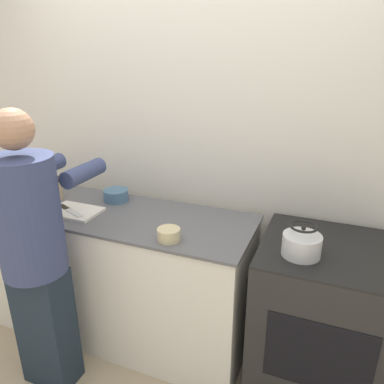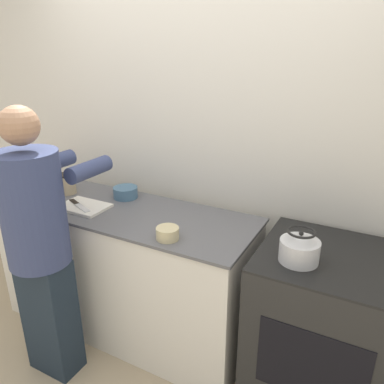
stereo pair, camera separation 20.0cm
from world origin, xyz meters
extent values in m
plane|color=tan|center=(0.00, 0.00, 0.00)|extent=(12.00, 12.00, 0.00)
cube|color=silver|center=(0.00, 0.74, 1.30)|extent=(8.00, 0.05, 2.60)
cube|color=silver|center=(-0.40, 0.30, 0.45)|extent=(1.77, 0.60, 0.90)
cube|color=#56565B|center=(-0.40, 0.30, 0.91)|extent=(1.80, 0.62, 0.02)
cube|color=black|center=(0.92, 0.34, 0.45)|extent=(0.73, 0.68, 0.91)
cube|color=black|center=(0.92, 0.34, 0.91)|extent=(0.73, 0.68, 0.01)
cube|color=black|center=(0.92, 0.00, 0.50)|extent=(0.51, 0.01, 0.40)
cube|color=#1A2634|center=(-0.56, -0.22, 0.38)|extent=(0.31, 0.19, 0.77)
cylinder|color=navy|center=(-0.56, -0.22, 1.08)|extent=(0.34, 0.34, 0.64)
sphere|color=#A87A5B|center=(-0.56, -0.22, 1.54)|extent=(0.20, 0.20, 0.20)
cylinder|color=navy|center=(-0.70, 0.08, 1.25)|extent=(0.10, 0.30, 0.10)
cylinder|color=navy|center=(-0.41, 0.08, 1.25)|extent=(0.10, 0.30, 0.10)
cube|color=silver|center=(-0.61, 0.20, 0.93)|extent=(0.32, 0.22, 0.02)
cube|color=silver|center=(-0.59, 0.16, 0.94)|extent=(0.16, 0.09, 0.01)
cube|color=black|center=(-0.70, 0.21, 0.94)|extent=(0.10, 0.06, 0.01)
cylinder|color=silver|center=(0.77, 0.21, 0.97)|extent=(0.19, 0.19, 0.11)
cone|color=silver|center=(0.77, 0.21, 1.04)|extent=(0.15, 0.15, 0.03)
sphere|color=black|center=(0.77, 0.21, 1.07)|extent=(0.02, 0.02, 0.02)
torus|color=black|center=(0.77, 0.21, 1.08)|extent=(0.14, 0.14, 0.01)
cylinder|color=#C6B789|center=(0.09, 0.09, 0.96)|extent=(0.13, 0.13, 0.07)
cylinder|color=#426684|center=(-0.48, 0.48, 0.96)|extent=(0.17, 0.17, 0.08)
cylinder|color=tan|center=(-0.90, 0.35, 0.99)|extent=(0.12, 0.12, 0.13)
cylinder|color=#28231E|center=(-0.90, 0.35, 1.06)|extent=(0.12, 0.12, 0.01)
cube|color=#2D663D|center=(-1.14, 0.21, 0.94)|extent=(0.19, 0.27, 0.03)
cube|color=maroon|center=(-1.15, 0.23, 0.97)|extent=(0.22, 0.25, 0.03)
camera|label=1|loc=(0.88, -1.53, 1.89)|focal=35.00mm
camera|label=2|loc=(1.06, -1.44, 1.89)|focal=35.00mm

